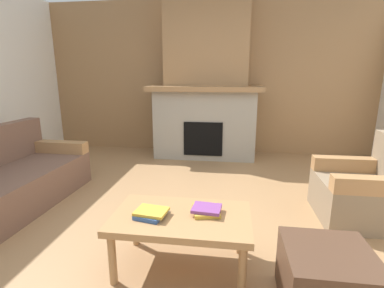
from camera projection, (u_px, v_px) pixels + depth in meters
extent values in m
plane|color=#9E754C|center=(178.00, 231.00, 2.66)|extent=(9.00, 9.00, 0.00)
cube|color=#997047|center=(208.00, 78.00, 5.22)|extent=(6.00, 0.12, 2.70)
cube|color=gray|center=(205.00, 124.00, 5.01)|extent=(1.70, 0.70, 1.15)
cube|color=black|center=(203.00, 139.00, 4.74)|extent=(0.64, 0.08, 0.56)
cube|color=#997047|center=(205.00, 88.00, 4.82)|extent=(1.90, 0.82, 0.08)
cube|color=#997047|center=(207.00, 41.00, 4.78)|extent=(1.40, 0.50, 1.47)
cube|color=brown|center=(13.00, 190.00, 3.11)|extent=(0.89, 1.82, 0.40)
cube|color=#A87A4C|center=(56.00, 147.00, 3.83)|extent=(0.84, 0.18, 0.15)
cube|color=#847056|center=(358.00, 200.00, 2.86)|extent=(0.76, 0.76, 0.40)
cube|color=#A87A4C|center=(350.00, 164.00, 3.09)|extent=(0.76, 0.14, 0.15)
cube|color=#A87A4C|center=(377.00, 186.00, 2.49)|extent=(0.76, 0.14, 0.15)
cube|color=#A87A4C|center=(181.00, 218.00, 2.08)|extent=(1.00, 0.60, 0.05)
cylinder|color=#A87A4C|center=(112.00, 259.00, 1.96)|extent=(0.06, 0.06, 0.38)
cylinder|color=#A87A4C|center=(242.00, 271.00, 1.84)|extent=(0.06, 0.06, 0.38)
cylinder|color=#A87A4C|center=(135.00, 224.00, 2.42)|extent=(0.06, 0.06, 0.38)
cylinder|color=#A87A4C|center=(241.00, 232.00, 2.30)|extent=(0.06, 0.06, 0.38)
cube|color=#4C3323|center=(327.00, 280.00, 1.74)|extent=(0.52, 0.52, 0.40)
cube|color=#335699|center=(151.00, 214.00, 2.06)|extent=(0.23, 0.25, 0.03)
cube|color=gold|center=(151.00, 211.00, 2.04)|extent=(0.24, 0.20, 0.02)
cube|color=gold|center=(206.00, 211.00, 2.11)|extent=(0.23, 0.25, 0.03)
cube|color=#7A3D84|center=(207.00, 208.00, 2.09)|extent=(0.22, 0.19, 0.02)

